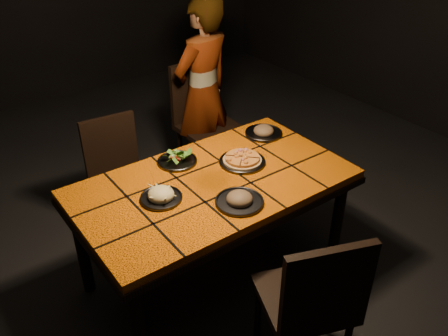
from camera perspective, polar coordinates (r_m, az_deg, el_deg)
room_shell at (r=2.43m, az=-1.52°, el=13.43°), size 6.04×7.04×3.08m
dining_table at (r=2.80m, az=-1.28°, el=-2.84°), size 1.62×0.92×0.75m
chair_near at (r=2.38m, az=10.66°, el=-15.28°), size 0.55×0.55×0.95m
chair_far_left at (r=3.44m, az=-12.73°, el=-0.09°), size 0.42×0.42×0.86m
chair_far_right at (r=3.93m, az=-2.51°, el=6.37°), size 0.46×0.46×1.00m
diner at (r=3.83m, az=-2.54°, el=8.98°), size 0.63×0.48×1.55m
plate_pizza at (r=2.92m, az=2.21°, el=0.93°), size 0.34×0.34×0.04m
plate_pasta at (r=2.62m, az=-7.58°, el=-3.37°), size 0.23×0.23×0.08m
plate_salad at (r=2.93m, az=-5.66°, el=1.11°), size 0.25×0.25×0.07m
plate_mushroom_a at (r=2.57m, az=1.87°, el=-3.80°), size 0.27×0.27×0.09m
plate_mushroom_b at (r=3.25m, az=4.79°, el=4.43°), size 0.26×0.26×0.08m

